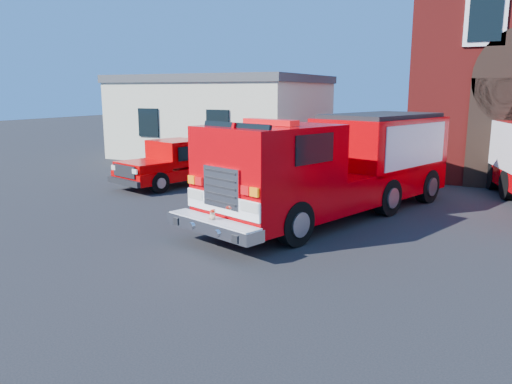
% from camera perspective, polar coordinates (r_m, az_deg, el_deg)
% --- Properties ---
extents(ground, '(100.00, 100.00, 0.00)m').
position_cam_1_polar(ground, '(12.63, 2.42, -4.81)').
color(ground, black).
rests_on(ground, ground).
extents(side_building, '(10.20, 8.20, 4.35)m').
position_cam_1_polar(side_building, '(27.84, -3.72, 8.70)').
color(side_building, beige).
rests_on(side_building, ground).
extents(fire_engine, '(5.44, 9.67, 2.88)m').
position_cam_1_polar(fire_engine, '(14.45, 9.35, 3.16)').
color(fire_engine, black).
rests_on(fire_engine, ground).
extents(pickup_truck, '(3.35, 5.58, 1.72)m').
position_cam_1_polar(pickup_truck, '(19.46, -8.43, 3.29)').
color(pickup_truck, black).
rests_on(pickup_truck, ground).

